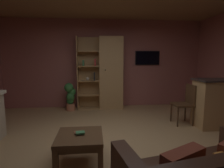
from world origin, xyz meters
TOP-DOWN VIEW (x-y plane):
  - floor at (0.00, 0.00)m, footprint 6.11×5.69m
  - wall_back at (0.00, 2.87)m, footprint 6.23×0.06m
  - window_pane_back at (-0.23, 2.84)m, footprint 0.75×0.01m
  - bookshelf_cabinet at (0.09, 2.60)m, footprint 1.35×0.41m
  - coffee_table at (-0.55, -0.41)m, footprint 0.66×0.67m
  - table_book_0 at (-0.57, -0.34)m, footprint 0.14×0.13m
  - table_book_1 at (-0.54, -0.40)m, footprint 0.14×0.11m
  - dining_chair at (1.78, 1.04)m, footprint 0.43×0.43m
  - potted_floor_plant at (-1.03, 2.43)m, footprint 0.32×0.33m
  - wall_mounted_tv at (1.36, 2.81)m, footprint 0.77×0.06m

SIDE VIEW (x-z plane):
  - floor at x=0.00m, z-range -0.02..0.00m
  - coffee_table at x=-0.55m, z-range 0.13..0.56m
  - potted_floor_plant at x=-1.03m, z-range 0.03..0.84m
  - table_book_0 at x=-0.57m, z-range 0.43..0.45m
  - table_book_1 at x=-0.54m, z-range 0.45..0.47m
  - dining_chair at x=1.78m, z-range 0.07..0.99m
  - bookshelf_cabinet at x=0.09m, z-range -0.01..2.14m
  - window_pane_back at x=-0.23m, z-range 0.77..1.67m
  - wall_back at x=0.00m, z-range 0.00..2.69m
  - wall_mounted_tv at x=1.36m, z-range 1.31..1.74m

